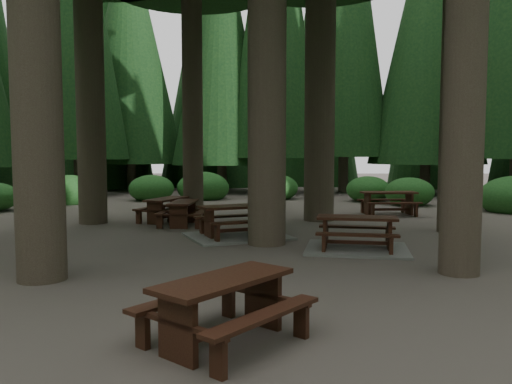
{
  "coord_description": "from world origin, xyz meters",
  "views": [
    {
      "loc": [
        0.72,
        -10.77,
        2.01
      ],
      "look_at": [
        0.55,
        1.01,
        1.1
      ],
      "focal_mm": 35.0,
      "sensor_mm": 36.0,
      "label": 1
    }
  ],
  "objects_px": {
    "picnic_table_a": "(357,239)",
    "picnic_table_b": "(183,209)",
    "picnic_table_c": "(237,226)",
    "picnic_table_e": "(224,300)",
    "picnic_table_d": "(388,199)",
    "picnic_table_f": "(167,206)"
  },
  "relations": [
    {
      "from": "picnic_table_a",
      "to": "picnic_table_e",
      "type": "distance_m",
      "value": 5.66
    },
    {
      "from": "picnic_table_b",
      "to": "picnic_table_e",
      "type": "distance_m",
      "value": 8.84
    },
    {
      "from": "picnic_table_c",
      "to": "picnic_table_f",
      "type": "relative_size",
      "value": 1.44
    },
    {
      "from": "picnic_table_b",
      "to": "picnic_table_f",
      "type": "height_order",
      "value": "picnic_table_f"
    },
    {
      "from": "picnic_table_d",
      "to": "picnic_table_c",
      "type": "bearing_deg",
      "value": -140.91
    },
    {
      "from": "picnic_table_c",
      "to": "picnic_table_f",
      "type": "height_order",
      "value": "picnic_table_c"
    },
    {
      "from": "picnic_table_e",
      "to": "picnic_table_f",
      "type": "distance_m",
      "value": 9.71
    },
    {
      "from": "picnic_table_a",
      "to": "picnic_table_b",
      "type": "relative_size",
      "value": 1.45
    },
    {
      "from": "picnic_table_a",
      "to": "picnic_table_d",
      "type": "bearing_deg",
      "value": 80.45
    },
    {
      "from": "picnic_table_c",
      "to": "picnic_table_b",
      "type": "bearing_deg",
      "value": 106.13
    },
    {
      "from": "picnic_table_b",
      "to": "picnic_table_e",
      "type": "bearing_deg",
      "value": -165.49
    },
    {
      "from": "picnic_table_d",
      "to": "picnic_table_e",
      "type": "bearing_deg",
      "value": -116.49
    },
    {
      "from": "picnic_table_b",
      "to": "picnic_table_c",
      "type": "distance_m",
      "value": 2.54
    },
    {
      "from": "picnic_table_b",
      "to": "picnic_table_f",
      "type": "xyz_separation_m",
      "value": [
        -0.61,
        0.75,
        0.02
      ]
    },
    {
      "from": "picnic_table_f",
      "to": "picnic_table_b",
      "type": "bearing_deg",
      "value": -121.13
    },
    {
      "from": "picnic_table_a",
      "to": "picnic_table_c",
      "type": "relative_size",
      "value": 0.83
    },
    {
      "from": "picnic_table_b",
      "to": "picnic_table_e",
      "type": "relative_size",
      "value": 0.78
    },
    {
      "from": "picnic_table_a",
      "to": "picnic_table_d",
      "type": "distance_m",
      "value": 6.46
    },
    {
      "from": "picnic_table_d",
      "to": "picnic_table_e",
      "type": "distance_m",
      "value": 12.1
    },
    {
      "from": "picnic_table_c",
      "to": "picnic_table_e",
      "type": "height_order",
      "value": "picnic_table_c"
    },
    {
      "from": "picnic_table_b",
      "to": "picnic_table_e",
      "type": "height_order",
      "value": "picnic_table_e"
    },
    {
      "from": "picnic_table_c",
      "to": "picnic_table_e",
      "type": "distance_m",
      "value": 6.71
    }
  ]
}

